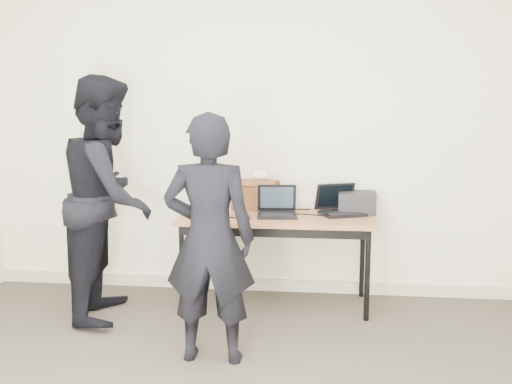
# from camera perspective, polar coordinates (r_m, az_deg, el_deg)

# --- Properties ---
(room) EXTENTS (4.60, 4.60, 2.80)m
(room) POSITION_cam_1_polar(r_m,az_deg,el_deg) (2.49, -6.44, 3.38)
(room) COLOR #413931
(room) RESTS_ON ground
(desk) EXTENTS (1.50, 0.65, 0.72)m
(desk) POSITION_cam_1_polar(r_m,az_deg,el_deg) (4.43, 2.01, -3.13)
(desk) COLOR brown
(desk) RESTS_ON ground
(laptop_beige) EXTENTS (0.32, 0.32, 0.23)m
(laptop_beige) POSITION_cam_1_polar(r_m,az_deg,el_deg) (4.49, -4.35, -1.62)
(laptop_beige) COLOR beige
(laptop_beige) RESTS_ON desk
(laptop_center) EXTENTS (0.33, 0.32, 0.23)m
(laptop_center) POSITION_cam_1_polar(r_m,az_deg,el_deg) (4.41, 2.11, -1.70)
(laptop_center) COLOR black
(laptop_center) RESTS_ON desk
(laptop_right) EXTENTS (0.41, 0.41, 0.23)m
(laptop_right) POSITION_cam_1_polar(r_m,az_deg,el_deg) (4.52, 8.34, -1.53)
(laptop_right) COLOR black
(laptop_right) RESTS_ON desk
(leather_satchel) EXTENTS (0.38, 0.23, 0.25)m
(leather_satchel) POSITION_cam_1_polar(r_m,az_deg,el_deg) (4.64, 0.01, -0.24)
(leather_satchel) COLOR brown
(leather_satchel) RESTS_ON desk
(tissue) EXTENTS (0.14, 0.11, 0.08)m
(tissue) POSITION_cam_1_polar(r_m,az_deg,el_deg) (4.61, 0.40, 1.69)
(tissue) COLOR white
(tissue) RESTS_ON leather_satchel
(equipment_box) EXTENTS (0.30, 0.26, 0.17)m
(equipment_box) POSITION_cam_1_polar(r_m,az_deg,el_deg) (4.59, 10.07, -1.03)
(equipment_box) COLOR black
(equipment_box) RESTS_ON desk
(power_brick) EXTENTS (0.08, 0.05, 0.03)m
(power_brick) POSITION_cam_1_polar(r_m,az_deg,el_deg) (4.27, -1.11, -2.56)
(power_brick) COLOR black
(power_brick) RESTS_ON desk
(cables) EXTENTS (1.14, 0.44, 0.01)m
(cables) POSITION_cam_1_polar(r_m,az_deg,el_deg) (4.48, 3.52, -2.19)
(cables) COLOR black
(cables) RESTS_ON desk
(person_typist) EXTENTS (0.57, 0.38, 1.54)m
(person_typist) POSITION_cam_1_polar(r_m,az_deg,el_deg) (3.48, -4.69, -4.70)
(person_typist) COLOR black
(person_typist) RESTS_ON ground
(person_observer) EXTENTS (0.78, 0.95, 1.78)m
(person_observer) POSITION_cam_1_polar(r_m,az_deg,el_deg) (4.35, -14.54, -0.56)
(person_observer) COLOR black
(person_observer) RESTS_ON ground
(baseboard) EXTENTS (4.50, 0.03, 0.10)m
(baseboard) POSITION_cam_1_polar(r_m,az_deg,el_deg) (4.93, -0.34, -9.20)
(baseboard) COLOR #B6AF97
(baseboard) RESTS_ON ground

